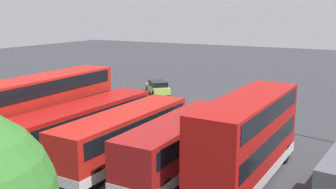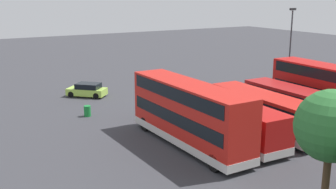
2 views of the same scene
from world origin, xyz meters
name	(u,v)px [view 1 (image 1 of 2)]	position (x,y,z in m)	size (l,w,h in m)	color
ground_plane	(205,115)	(0.00, 0.00, 0.00)	(140.00, 140.00, 0.00)	#38383D
bus_double_decker_near_end	(248,136)	(-7.35, 11.29, 2.45)	(2.91, 10.21, 4.55)	#B71411
bus_single_deck_second	(179,142)	(-3.54, 11.73, 1.62)	(2.65, 10.12, 2.95)	#A51919
bus_single_deck_third	(125,134)	(0.05, 11.92, 1.62)	(2.84, 10.88, 2.95)	red
bus_single_deck_fourth	(84,124)	(3.62, 11.49, 1.62)	(2.94, 11.77, 2.95)	#B71411
bus_double_decker_fifth	(45,106)	(6.98, 11.59, 2.45)	(2.74, 11.92, 4.55)	red
car_hatchback_silver	(158,87)	(8.26, -5.92, 0.70)	(4.13, 4.10, 1.43)	#A5D14C
waste_bin_yellow	(100,99)	(10.73, 0.99, 0.47)	(0.60, 0.60, 0.95)	#197F33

